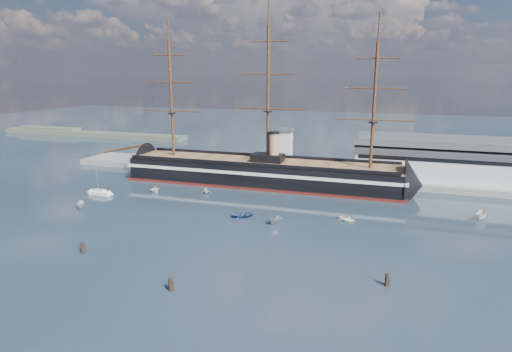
% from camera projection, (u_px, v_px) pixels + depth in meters
% --- Properties ---
extents(ground, '(600.00, 600.00, 0.00)m').
position_uv_depth(ground, '(245.00, 202.00, 120.92)').
color(ground, '#1B2A34').
rests_on(ground, ground).
extents(quay, '(180.00, 18.00, 2.00)m').
position_uv_depth(quay, '(306.00, 176.00, 150.99)').
color(quay, slate).
rests_on(quay, ground).
extents(warehouse, '(63.00, 21.00, 11.60)m').
position_uv_depth(warehouse, '(456.00, 161.00, 137.93)').
color(warehouse, '#B7BABC').
rests_on(warehouse, ground).
extents(quay_tower, '(5.00, 5.00, 15.00)m').
position_uv_depth(quay_tower, '(286.00, 149.00, 148.13)').
color(quay_tower, silver).
rests_on(quay_tower, ground).
extents(shoreline, '(120.00, 10.00, 4.00)m').
position_uv_depth(shoreline, '(78.00, 133.00, 251.34)').
color(shoreline, '#3F4C38').
rests_on(shoreline, ground).
extents(warship, '(113.00, 17.60, 53.94)m').
position_uv_depth(warship, '(257.00, 172.00, 139.42)').
color(warship, black).
rests_on(warship, ground).
extents(sailboat, '(7.49, 2.73, 11.75)m').
position_uv_depth(sailboat, '(100.00, 192.00, 127.65)').
color(sailboat, white).
rests_on(sailboat, ground).
extents(motorboat_a, '(5.99, 5.15, 2.33)m').
position_uv_depth(motorboat_a, '(81.00, 209.00, 114.58)').
color(motorboat_a, silver).
rests_on(motorboat_a, ground).
extents(motorboat_b, '(2.81, 3.72, 1.62)m').
position_uv_depth(motorboat_b, '(243.00, 217.00, 107.87)').
color(motorboat_b, '#2F4E7F').
rests_on(motorboat_b, ground).
extents(motorboat_c, '(5.62, 3.96, 2.12)m').
position_uv_depth(motorboat_c, '(276.00, 223.00, 103.35)').
color(motorboat_c, slate).
rests_on(motorboat_c, ground).
extents(motorboat_d, '(6.17, 5.27, 2.11)m').
position_uv_depth(motorboat_d, '(206.00, 193.00, 129.44)').
color(motorboat_d, silver).
rests_on(motorboat_d, ground).
extents(motorboat_e, '(3.10, 3.36, 1.53)m').
position_uv_depth(motorboat_e, '(348.00, 222.00, 104.67)').
color(motorboat_e, white).
rests_on(motorboat_e, ground).
extents(motorboat_f, '(6.78, 4.29, 2.55)m').
position_uv_depth(motorboat_f, '(481.00, 220.00, 105.92)').
color(motorboat_f, '#EDE5C7').
rests_on(motorboat_f, ground).
extents(motorboat_g, '(6.38, 4.82, 2.15)m').
position_uv_depth(motorboat_g, '(155.00, 192.00, 131.15)').
color(motorboat_g, white).
rests_on(motorboat_g, ground).
extents(piling_near_left, '(0.64, 0.64, 3.05)m').
position_uv_depth(piling_near_left, '(83.00, 253.00, 86.16)').
color(piling_near_left, black).
rests_on(piling_near_left, ground).
extents(piling_near_mid, '(0.64, 0.64, 3.01)m').
position_uv_depth(piling_near_mid, '(171.00, 291.00, 71.29)').
color(piling_near_mid, black).
rests_on(piling_near_mid, ground).
extents(piling_far_right, '(0.64, 0.64, 2.98)m').
position_uv_depth(piling_far_right, '(386.00, 286.00, 72.96)').
color(piling_far_right, black).
rests_on(piling_far_right, ground).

